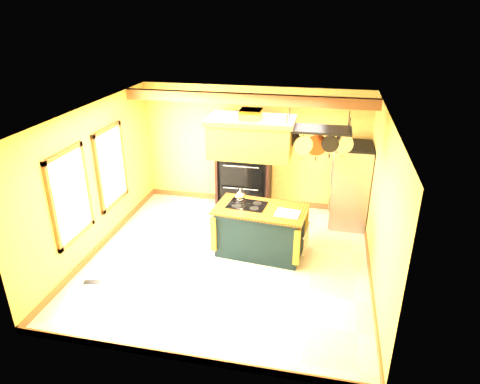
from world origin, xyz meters
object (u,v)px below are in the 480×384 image
at_px(refrigerator, 350,187).
at_px(range_hood, 251,136).
at_px(pot_rack, 318,135).
at_px(hutch, 244,172).
at_px(kitchen_island, 260,230).

bearing_deg(refrigerator, range_hood, -139.45).
distance_m(pot_rack, hutch, 2.90).
bearing_deg(hutch, refrigerator, -9.15).
bearing_deg(refrigerator, kitchen_island, -136.15).
xyz_separation_m(refrigerator, hutch, (-2.30, 0.37, 0.01)).
height_order(range_hood, refrigerator, range_hood).
height_order(refrigerator, hutch, hutch).
height_order(kitchen_island, refrigerator, refrigerator).
bearing_deg(range_hood, pot_rack, 0.64).
xyz_separation_m(pot_rack, hutch, (-1.60, 1.90, -1.49)).
height_order(kitchen_island, pot_rack, pot_rack).
bearing_deg(hutch, kitchen_island, -69.97).
height_order(pot_rack, hutch, pot_rack).
bearing_deg(kitchen_island, hutch, 116.00).
bearing_deg(refrigerator, hutch, 170.85).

